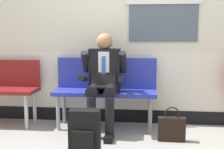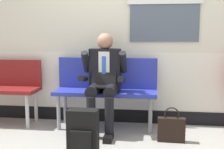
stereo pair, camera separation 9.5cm
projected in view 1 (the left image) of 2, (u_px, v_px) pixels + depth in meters
The scene contains 6 objects.
ground_plane at pixel (120, 140), 3.55m from camera, with size 18.00×18.00×0.00m, color gray.
station_wall at pixel (125, 17), 4.12m from camera, with size 6.95×0.17×2.98m.
bench_with_person at pixel (106, 86), 4.00m from camera, with size 1.35×0.42×0.92m.
person_seated at pixel (103, 79), 3.79m from camera, with size 0.57×0.70×1.26m.
backpack at pixel (85, 134), 3.06m from camera, with size 0.31×0.20×0.49m.
handbag at pixel (172, 128), 3.50m from camera, with size 0.32×0.09×0.41m.
Camera 1 is at (0.28, -3.40, 1.26)m, focal length 48.13 mm.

